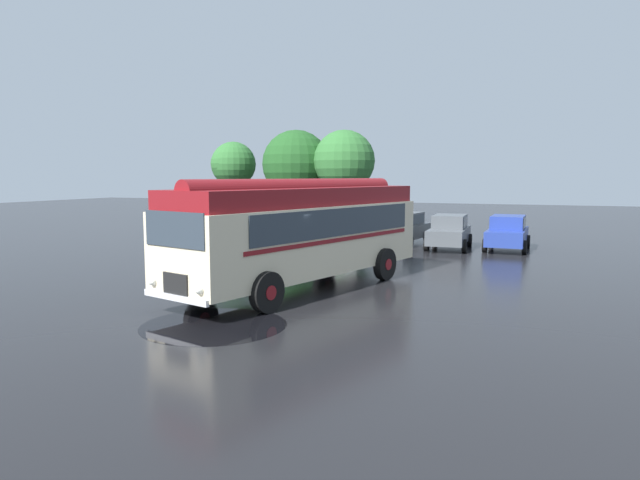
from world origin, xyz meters
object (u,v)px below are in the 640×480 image
vintage_bus (302,229)px  car_mid_right (449,231)px  car_near_left (347,226)px  car_mid_left (403,228)px  car_far_right (507,232)px

vintage_bus → car_mid_right: size_ratio=2.44×
car_near_left → car_mid_left: same height
car_mid_right → car_near_left: bearing=170.8°
vintage_bus → car_far_right: bearing=66.3°
car_near_left → car_mid_right: same height
car_near_left → car_mid_left: size_ratio=0.99×
car_near_left → car_mid_left: 3.09m
car_mid_right → vintage_bus: bearing=-103.1°
car_far_right → vintage_bus: bearing=-113.7°
car_near_left → car_far_right: (8.34, -0.38, 0.00)m
vintage_bus → car_near_left: 13.18m
vintage_bus → car_mid_left: (0.23, 12.89, -1.05)m
vintage_bus → car_far_right: vintage_bus is taller
vintage_bus → car_mid_left: 12.94m
car_mid_right → car_far_right: size_ratio=1.00×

